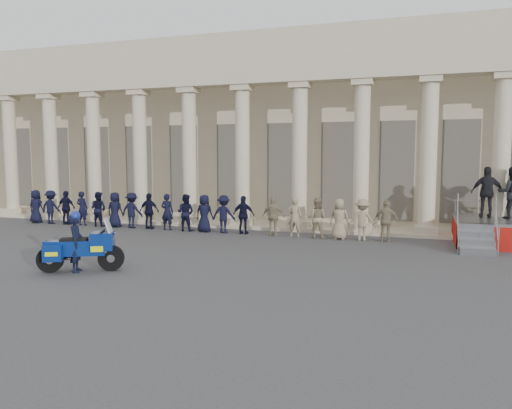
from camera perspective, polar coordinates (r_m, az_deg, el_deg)
The scene contains 5 objects.
ground at distance 14.68m, azimuth -7.62°, elevation -7.20°, with size 90.00×90.00×0.00m, color #3A3A3D.
building at distance 28.32m, azimuth 5.71°, elevation 8.22°, with size 40.00×12.50×9.00m.
officer_rank at distance 21.54m, azimuth -7.77°, elevation -0.94°, with size 17.18×0.60×1.59m.
motorcycle at distance 14.82m, azimuth -19.34°, elevation -4.75°, with size 2.20×1.48×1.53m.
rider at distance 14.81m, azimuth -19.86°, elevation -4.01°, with size 0.61×0.70×1.72m.
Camera 1 is at (6.37, -12.82, 3.27)m, focal length 35.00 mm.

